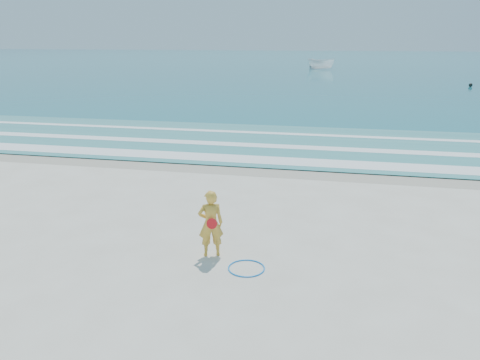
# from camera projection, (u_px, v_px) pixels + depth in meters

# --- Properties ---
(ground) EXTENTS (400.00, 400.00, 0.00)m
(ground) POSITION_uv_depth(u_px,v_px,m) (206.00, 266.00, 11.33)
(ground) COLOR silver
(ground) RESTS_ON ground
(wet_sand) EXTENTS (400.00, 2.40, 0.00)m
(wet_sand) POSITION_uv_depth(u_px,v_px,m) (264.00, 169.00, 19.75)
(wet_sand) COLOR #B2A893
(wet_sand) RESTS_ON ground
(ocean) EXTENTS (400.00, 190.00, 0.04)m
(ocean) POSITION_uv_depth(u_px,v_px,m) (329.00, 61.00, 109.62)
(ocean) COLOR #19727F
(ocean) RESTS_ON ground
(shallow) EXTENTS (400.00, 10.00, 0.01)m
(shallow) POSITION_uv_depth(u_px,v_px,m) (279.00, 143.00, 24.42)
(shallow) COLOR #59B7AD
(shallow) RESTS_ON ocean
(foam_near) EXTENTS (400.00, 1.40, 0.01)m
(foam_near) POSITION_uv_depth(u_px,v_px,m) (269.00, 160.00, 20.96)
(foam_near) COLOR white
(foam_near) RESTS_ON shallow
(foam_mid) EXTENTS (400.00, 0.90, 0.01)m
(foam_mid) POSITION_uv_depth(u_px,v_px,m) (277.00, 146.00, 23.67)
(foam_mid) COLOR white
(foam_mid) RESTS_ON shallow
(foam_far) EXTENTS (400.00, 0.60, 0.01)m
(foam_far) POSITION_uv_depth(u_px,v_px,m) (285.00, 134.00, 26.76)
(foam_far) COLOR white
(foam_far) RESTS_ON shallow
(hoop) EXTENTS (1.08, 1.08, 0.03)m
(hoop) POSITION_uv_depth(u_px,v_px,m) (246.00, 268.00, 11.21)
(hoop) COLOR #0C7CDE
(hoop) RESTS_ON ground
(boat) EXTENTS (5.51, 3.90, 2.00)m
(boat) POSITION_uv_depth(u_px,v_px,m) (321.00, 64.00, 81.13)
(boat) COLOR white
(boat) RESTS_ON ocean
(buoy) EXTENTS (0.41, 0.41, 0.41)m
(buoy) POSITION_uv_depth(u_px,v_px,m) (471.00, 85.00, 52.40)
(buoy) COLOR black
(buoy) RESTS_ON ocean
(woman) EXTENTS (0.74, 0.61, 1.73)m
(woman) POSITION_uv_depth(u_px,v_px,m) (211.00, 223.00, 11.67)
(woman) COLOR gold
(woman) RESTS_ON ground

